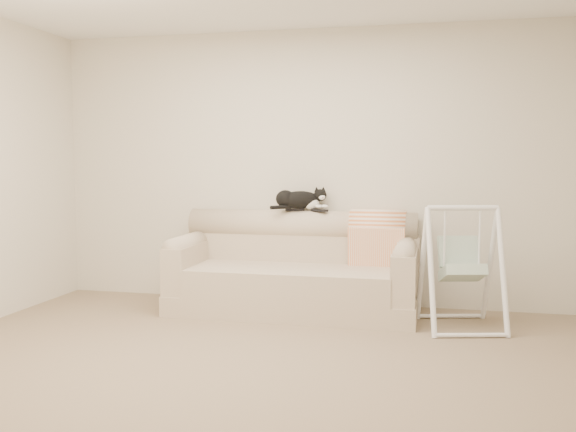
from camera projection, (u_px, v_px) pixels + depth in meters
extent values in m
plane|color=#79664B|center=(251.00, 366.00, 4.29)|extent=(5.00, 5.00, 0.00)
cube|color=beige|center=(309.00, 168.00, 6.11)|extent=(5.00, 0.04, 2.60)
cube|color=beige|center=(87.00, 181.00, 2.23)|extent=(5.00, 0.04, 2.60)
cube|color=tan|center=(293.00, 303.00, 5.78)|extent=(2.20, 0.90, 0.18)
cube|color=tan|center=(291.00, 282.00, 5.65)|extent=(1.80, 0.68, 0.24)
cube|color=tan|center=(301.00, 260.00, 6.08)|extent=(2.20, 0.22, 0.50)
cylinder|color=tan|center=(301.00, 225.00, 6.05)|extent=(2.16, 0.28, 0.28)
cube|color=tan|center=(190.00, 266.00, 5.97)|extent=(0.20, 0.88, 0.42)
cylinder|color=tan|center=(189.00, 243.00, 5.95)|extent=(0.18, 0.84, 0.18)
cube|color=tan|center=(405.00, 274.00, 5.53)|extent=(0.20, 0.88, 0.42)
cylinder|color=tan|center=(406.00, 250.00, 5.51)|extent=(0.18, 0.84, 0.18)
cube|color=black|center=(295.00, 209.00, 6.03)|extent=(0.19, 0.10, 0.02)
cube|color=gray|center=(295.00, 208.00, 6.02)|extent=(0.11, 0.06, 0.01)
cube|color=black|center=(319.00, 210.00, 5.94)|extent=(0.17, 0.12, 0.02)
ellipsoid|color=black|center=(300.00, 200.00, 6.01)|extent=(0.43, 0.33, 0.16)
ellipsoid|color=black|center=(285.00, 199.00, 5.99)|extent=(0.23, 0.23, 0.16)
ellipsoid|color=white|center=(311.00, 203.00, 6.01)|extent=(0.18, 0.15, 0.11)
ellipsoid|color=black|center=(320.00, 195.00, 6.01)|extent=(0.16, 0.16, 0.11)
ellipsoid|color=white|center=(322.00, 197.00, 5.97)|extent=(0.08, 0.07, 0.05)
sphere|color=#BF7272|center=(323.00, 197.00, 5.94)|extent=(0.01, 0.01, 0.01)
cone|color=black|center=(317.00, 189.00, 6.01)|extent=(0.07, 0.07, 0.06)
cone|color=black|center=(323.00, 189.00, 6.02)|extent=(0.06, 0.06, 0.06)
sphere|color=gold|center=(319.00, 195.00, 5.96)|extent=(0.02, 0.02, 0.02)
sphere|color=gold|center=(324.00, 195.00, 5.97)|extent=(0.02, 0.02, 0.02)
ellipsoid|color=white|center=(319.00, 206.00, 5.99)|extent=(0.10, 0.11, 0.03)
ellipsoid|color=white|center=(324.00, 206.00, 6.00)|extent=(0.10, 0.11, 0.03)
cylinder|color=black|center=(281.00, 207.00, 5.92)|extent=(0.18, 0.17, 0.03)
cylinder|color=orange|center=(378.00, 227.00, 5.88)|extent=(0.51, 0.33, 0.33)
cube|color=orange|center=(376.00, 251.00, 5.74)|extent=(0.51, 0.09, 0.42)
cylinder|color=white|center=(431.00, 272.00, 5.06)|extent=(0.13, 0.35, 1.00)
cylinder|color=white|center=(422.00, 265.00, 5.36)|extent=(0.13, 0.35, 1.00)
cylinder|color=white|center=(503.00, 271.00, 5.07)|extent=(0.13, 0.35, 1.00)
cylinder|color=white|center=(490.00, 265.00, 5.37)|extent=(0.13, 0.35, 1.00)
cylinder|color=white|center=(463.00, 208.00, 5.17)|extent=(0.56, 0.18, 0.04)
cylinder|color=white|center=(471.00, 335.00, 4.95)|extent=(0.56, 0.17, 0.04)
cylinder|color=white|center=(450.00, 316.00, 5.56)|extent=(0.56, 0.17, 0.04)
cube|color=white|center=(462.00, 273.00, 5.19)|extent=(0.39, 0.37, 0.19)
cube|color=white|center=(458.00, 252.00, 5.30)|extent=(0.36, 0.23, 0.26)
cylinder|color=white|center=(445.00, 237.00, 5.19)|extent=(0.02, 0.02, 0.47)
cylinder|color=white|center=(480.00, 237.00, 5.20)|extent=(0.02, 0.02, 0.47)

